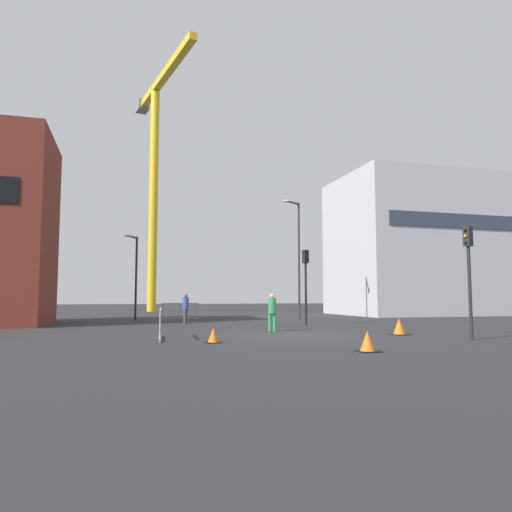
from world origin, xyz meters
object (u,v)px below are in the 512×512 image
construction_crane (155,157)px  traffic_light_island (469,263)px  pedestrian_walking (186,306)px  traffic_cone_striped (399,327)px  traffic_light_far (306,274)px  traffic_cone_on_verge (367,342)px  streetlamp_short (135,269)px  pedestrian_waiting (272,310)px  traffic_cone_by_barrier (213,336)px  streetlamp_tall (297,251)px

construction_crane → traffic_light_island: (8.99, -34.29, -13.03)m
construction_crane → pedestrian_walking: size_ratio=14.05×
pedestrian_walking → traffic_cone_striped: bearing=-55.0°
traffic_light_far → traffic_cone_on_verge: (-2.85, -11.70, -2.41)m
streetlamp_short → pedestrian_waiting: 12.94m
traffic_light_far → pedestrian_waiting: (-3.10, -3.88, -1.73)m
pedestrian_walking → traffic_cone_by_barrier: pedestrian_walking is taller
traffic_light_far → traffic_cone_striped: (1.22, -6.86, -2.37)m
traffic_cone_on_verge → traffic_cone_by_barrier: bearing=135.0°
construction_crane → pedestrian_walking: (0.60, -21.49, -14.72)m
traffic_light_far → traffic_cone_on_verge: size_ratio=6.94×
construction_crane → pedestrian_walking: construction_crane is taller
pedestrian_waiting → traffic_light_island: bearing=-44.9°
streetlamp_tall → traffic_light_island: (0.79, -15.08, -1.84)m
pedestrian_walking → traffic_cone_on_verge: (3.09, -15.08, -0.72)m
streetlamp_tall → streetlamp_short: streetlamp_tall is taller
streetlamp_short → construction_crane: bearing=82.9°
construction_crane → traffic_cone_on_verge: (3.69, -36.57, -15.44)m
streetlamp_tall → pedestrian_waiting: 11.25m
traffic_cone_striped → streetlamp_tall: bearing=88.0°
traffic_light_far → traffic_cone_striped: size_ratio=6.13×
streetlamp_tall → pedestrian_walking: bearing=-163.3°
streetlamp_short → traffic_light_island: (11.13, -16.99, -0.60)m
pedestrian_waiting → traffic_cone_striped: (4.32, -2.98, -0.64)m
traffic_light_far → traffic_cone_by_barrier: bearing=-128.6°
pedestrian_waiting → streetlamp_short: bearing=116.0°
construction_crane → traffic_light_far: bearing=-75.3°
traffic_light_far → pedestrian_waiting: bearing=-128.7°
pedestrian_walking → streetlamp_short: bearing=123.2°
traffic_light_island → traffic_light_far: traffic_light_island is taller
traffic_cone_on_verge → streetlamp_short: bearing=106.8°
traffic_light_island → traffic_cone_striped: size_ratio=6.14×
streetlamp_short → pedestrian_waiting: (5.57, -11.44, -2.33)m
pedestrian_waiting → traffic_cone_by_barrier: size_ratio=3.29×
streetlamp_tall → traffic_cone_by_barrier: bearing=-120.5°
streetlamp_short → pedestrian_walking: bearing=-56.8°
pedestrian_walking → traffic_cone_on_verge: size_ratio=2.95×
pedestrian_waiting → traffic_cone_on_verge: bearing=-88.1°
streetlamp_short → traffic_light_island: streetlamp_short is taller
traffic_cone_on_verge → traffic_light_island: bearing=23.3°
construction_crane → streetlamp_tall: bearing=-66.9°
traffic_light_island → traffic_cone_by_barrier: (-8.91, 1.32, -2.45)m
streetlamp_short → traffic_cone_on_verge: bearing=-73.2°
construction_crane → streetlamp_short: 21.41m
construction_crane → traffic_light_far: construction_crane is taller
pedestrian_walking → construction_crane: bearing=91.6°
traffic_cone_by_barrier → traffic_cone_striped: (7.67, 1.24, 0.08)m
streetlamp_short → traffic_cone_on_verge: size_ratio=9.34×
traffic_cone_by_barrier → traffic_cone_on_verge: bearing=-45.0°
construction_crane → streetlamp_tall: size_ratio=3.06×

